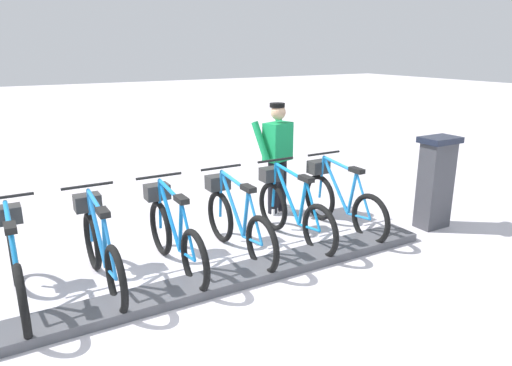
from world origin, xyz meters
name	(u,v)px	position (x,y,z in m)	size (l,w,h in m)	color
ground_plane	(214,286)	(0.00, 0.00, 0.00)	(60.00, 60.00, 0.00)	silver
dock_rail_base	(214,282)	(0.00, 0.00, 0.05)	(0.44, 5.59, 0.10)	#47474C
payment_kiosk	(435,181)	(0.05, -3.39, 0.67)	(0.36, 0.52, 1.28)	#38383D
bike_docked_0	(340,200)	(0.63, -2.20, 0.43)	(1.72, 0.54, 1.02)	black
bike_docked_1	(291,209)	(0.63, -1.40, 0.43)	(1.72, 0.54, 1.02)	black
bike_docked_2	(236,220)	(0.63, -0.60, 0.43)	(1.72, 0.54, 1.02)	black
bike_docked_3	(173,233)	(0.63, 0.20, 0.43)	(1.72, 0.54, 1.02)	black
bike_docked_4	(101,248)	(0.63, 1.00, 0.43)	(1.72, 0.54, 1.02)	black
bike_docked_5	(15,265)	(0.63, 1.80, 0.43)	(1.72, 0.54, 1.02)	black
worker_near_rack	(277,154)	(1.64, -1.82, 0.91)	(0.53, 0.69, 1.66)	white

